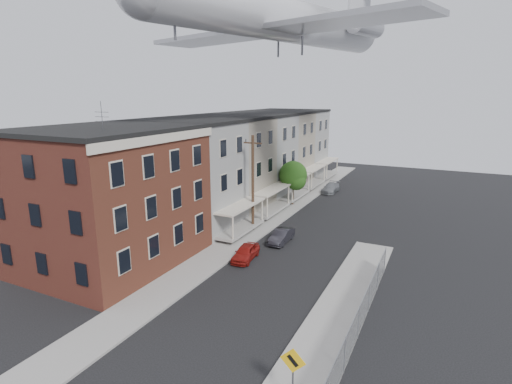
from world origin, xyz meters
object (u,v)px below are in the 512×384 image
street_tree (294,176)px  car_near (246,252)px  warning_sign (293,368)px  utility_pole (253,182)px  car_mid (281,236)px  car_far (331,188)px  airplane (287,20)px

street_tree → car_near: (2.19, -16.30, -2.86)m
warning_sign → street_tree: 30.96m
warning_sign → utility_pole: bearing=120.5°
warning_sign → car_mid: bearing=113.7°
car_mid → car_far: car_far is taller
street_tree → car_far: 8.90m
car_mid → car_far: (-1.14, 19.78, 0.01)m
car_near → airplane: (-0.62, 9.49, 18.36)m
utility_pole → car_near: (2.52, -6.38, -4.08)m
utility_pole → car_far: size_ratio=2.18×
utility_pole → street_tree: (0.33, 9.92, -1.22)m
utility_pole → airplane: (1.90, 3.11, 14.27)m
airplane → car_mid: bearing=-70.4°
car_mid → airplane: 19.06m
street_tree → car_near: bearing=-82.3°
street_tree → car_near: street_tree is taller
airplane → warning_sign: bearing=-67.2°
warning_sign → car_mid: size_ratio=0.79×
car_near → utility_pole: bearing=105.8°
warning_sign → car_mid: 18.96m
car_near → car_far: (-0.04, 24.46, 0.01)m
car_near → car_mid: (1.09, 4.67, -0.01)m
utility_pole → car_mid: (3.61, -1.70, -4.09)m
car_near → car_far: size_ratio=0.84×
car_near → car_mid: 4.80m
street_tree → car_mid: (3.28, -11.63, -2.87)m
utility_pole → airplane: bearing=58.6°
car_far → airplane: bearing=-91.6°
street_tree → car_near: 16.69m
warning_sign → street_tree: size_ratio=0.54×
street_tree → car_mid: street_tree is taller
car_far → airplane: 23.69m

